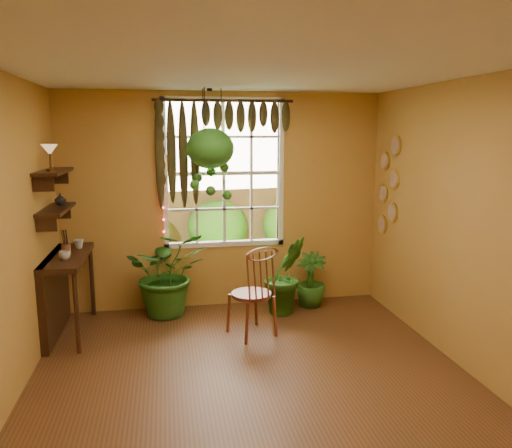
% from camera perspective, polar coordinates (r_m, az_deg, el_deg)
% --- Properties ---
extents(floor, '(4.50, 4.50, 0.00)m').
position_cam_1_polar(floor, '(4.57, 0.05, -18.42)').
color(floor, brown).
rests_on(floor, ground).
extents(ceiling, '(4.50, 4.50, 0.00)m').
position_cam_1_polar(ceiling, '(4.03, 0.06, 17.45)').
color(ceiling, white).
rests_on(ceiling, wall_back).
extents(wall_back, '(4.00, 0.00, 4.00)m').
position_cam_1_polar(wall_back, '(6.29, -3.64, 2.60)').
color(wall_back, '#C19242').
rests_on(wall_back, floor).
extents(wall_right, '(0.00, 4.50, 4.50)m').
position_cam_1_polar(wall_right, '(4.86, 23.92, -0.62)').
color(wall_right, '#C19242').
rests_on(wall_right, floor).
extents(window, '(1.52, 0.10, 1.86)m').
position_cam_1_polar(window, '(6.28, -3.71, 5.80)').
color(window, white).
rests_on(window, wall_back).
extents(valance_vine, '(1.70, 0.12, 1.10)m').
position_cam_1_polar(valance_vine, '(6.13, -4.44, 11.08)').
color(valance_vine, '#311D0D').
rests_on(valance_vine, window).
extents(string_lights, '(0.03, 0.03, 1.54)m').
position_cam_1_polar(string_lights, '(6.15, -10.71, 6.01)').
color(string_lights, '#FF2633').
rests_on(string_lights, window).
extents(wall_plates, '(0.04, 0.32, 1.10)m').
position_cam_1_polar(wall_plates, '(6.37, 14.89, 4.18)').
color(wall_plates, beige).
rests_on(wall_plates, wall_right).
extents(counter_ledge, '(0.40, 1.20, 0.90)m').
position_cam_1_polar(counter_ledge, '(5.90, -21.62, -6.60)').
color(counter_ledge, '#311D0D').
rests_on(counter_ledge, floor).
extents(shelf_lower, '(0.25, 0.90, 0.04)m').
position_cam_1_polar(shelf_lower, '(5.72, -21.86, 1.57)').
color(shelf_lower, '#311D0D').
rests_on(shelf_lower, wall_left).
extents(shelf_upper, '(0.25, 0.90, 0.04)m').
position_cam_1_polar(shelf_upper, '(5.67, -22.13, 5.57)').
color(shelf_upper, '#311D0D').
rests_on(shelf_upper, wall_left).
extents(backyard, '(14.00, 10.00, 12.00)m').
position_cam_1_polar(backyard, '(10.89, -5.25, 5.57)').
color(backyard, '#1F611B').
rests_on(backyard, ground).
extents(windsor_chair, '(0.58, 0.59, 1.18)m').
position_cam_1_polar(windsor_chair, '(5.52, -0.33, -9.31)').
color(windsor_chair, brown).
rests_on(windsor_chair, floor).
extents(potted_plant_left, '(0.99, 0.86, 1.06)m').
position_cam_1_polar(potted_plant_left, '(6.17, -10.03, -5.51)').
color(potted_plant_left, '#1B4F15').
rests_on(potted_plant_left, floor).
extents(potted_plant_mid, '(0.63, 0.56, 0.97)m').
position_cam_1_polar(potted_plant_mid, '(6.15, 3.37, -5.84)').
color(potted_plant_mid, '#1B4F15').
rests_on(potted_plant_mid, floor).
extents(potted_plant_right, '(0.51, 0.51, 0.69)m').
position_cam_1_polar(potted_plant_right, '(6.46, 6.24, -6.34)').
color(potted_plant_right, '#1B4F15').
rests_on(potted_plant_right, floor).
extents(hanging_basket, '(0.55, 0.55, 1.29)m').
position_cam_1_polar(hanging_basket, '(5.85, -5.23, 7.93)').
color(hanging_basket, black).
rests_on(hanging_basket, ceiling).
extents(cup_a, '(0.15, 0.15, 0.09)m').
position_cam_1_polar(cup_a, '(5.56, -21.04, -3.38)').
color(cup_a, silver).
rests_on(cup_a, counter_ledge).
extents(cup_b, '(0.11, 0.11, 0.10)m').
position_cam_1_polar(cup_b, '(6.04, -19.60, -2.16)').
color(cup_b, beige).
rests_on(cup_b, counter_ledge).
extents(brush_jar, '(0.10, 0.10, 0.35)m').
position_cam_1_polar(brush_jar, '(5.74, -20.92, -1.99)').
color(brush_jar, '#97592C').
rests_on(brush_jar, counter_ledge).
extents(shelf_vase, '(0.16, 0.16, 0.13)m').
position_cam_1_polar(shelf_vase, '(5.91, -21.47, 2.67)').
color(shelf_vase, '#B2AD99').
rests_on(shelf_vase, shelf_lower).
extents(tiffany_lamp, '(0.16, 0.16, 0.27)m').
position_cam_1_polar(tiffany_lamp, '(5.48, -22.52, 7.67)').
color(tiffany_lamp, brown).
rests_on(tiffany_lamp, shelf_upper).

